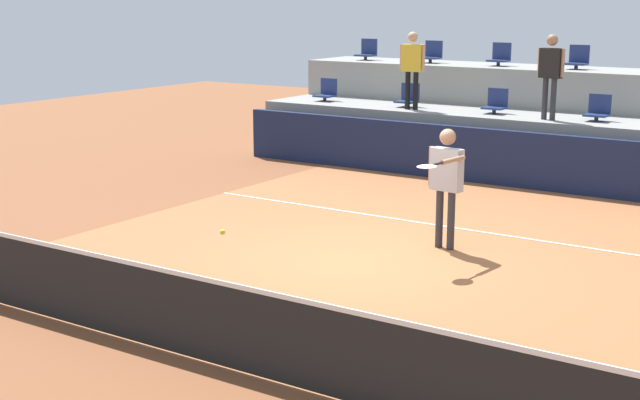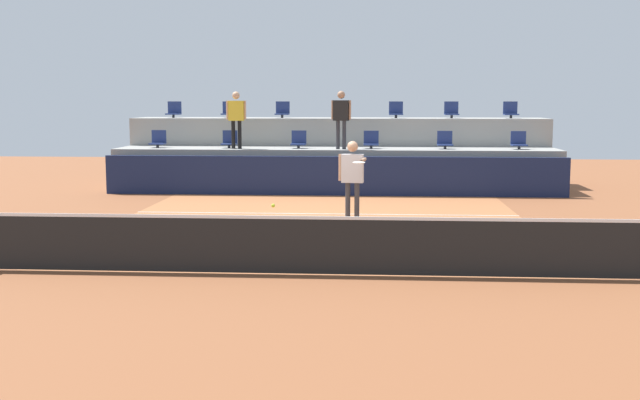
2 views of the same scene
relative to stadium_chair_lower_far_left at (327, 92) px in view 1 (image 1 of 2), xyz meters
name	(u,v)px [view 1 (image 1 of 2)]	position (x,y,z in m)	size (l,w,h in m)	color
ground_plane	(363,261)	(5.32, -7.23, -1.46)	(40.00, 40.00, 0.00)	brown
court_inner_paint	(398,245)	(5.32, -6.23, -1.46)	(9.00, 10.00, 0.01)	#A36038
court_service_line	(439,225)	(5.32, -4.83, -1.46)	(9.00, 0.06, 0.00)	silver
tennis_net	(167,307)	(5.32, -11.23, -0.97)	(10.48, 0.08, 1.07)	black
sponsor_backboard	(522,160)	(5.32, -1.23, -0.91)	(13.00, 0.16, 1.10)	#141E42
seating_tier_lower	(545,147)	(5.32, 0.07, -0.84)	(13.00, 1.80, 1.25)	gray
seating_tier_upper	(575,117)	(5.32, 1.87, -0.41)	(13.00, 1.80, 2.10)	gray
stadium_chair_lower_far_left	(327,92)	(0.00, 0.00, 0.00)	(0.44, 0.40, 0.52)	#2D2D33
stadium_chair_lower_left	(408,97)	(2.16, 0.00, 0.00)	(0.44, 0.40, 0.52)	#2D2D33
stadium_chair_lower_mid_left	(496,103)	(4.23, 0.00, 0.00)	(0.44, 0.40, 0.52)	#2D2D33
stadium_chair_lower_mid_right	(598,110)	(6.37, 0.00, 0.00)	(0.44, 0.40, 0.52)	#2D2D33
stadium_chair_upper_far_left	(367,51)	(0.03, 1.80, 0.85)	(0.44, 0.40, 0.52)	#2D2D33
stadium_chair_upper_left	(432,54)	(1.82, 1.80, 0.85)	(0.44, 0.40, 0.52)	#2D2D33
stadium_chair_upper_mid_left	(500,56)	(3.54, 1.80, 0.85)	(0.44, 0.40, 0.52)	#2D2D33
stadium_chair_upper_center	(578,59)	(5.33, 1.80, 0.85)	(0.44, 0.40, 0.52)	#2D2D33
tennis_player	(446,176)	(5.99, -6.05, -0.36)	(0.62, 1.27, 1.79)	#2D2D33
spectator_in_white	(412,63)	(2.44, -0.38, 0.78)	(0.59, 0.24, 1.66)	black
spectator_in_grey	(551,69)	(5.50, -0.38, 0.79)	(0.59, 0.27, 1.68)	#2D2D33
tennis_ball	(223,232)	(4.70, -9.56, -0.62)	(0.07, 0.07, 0.07)	#CCE033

